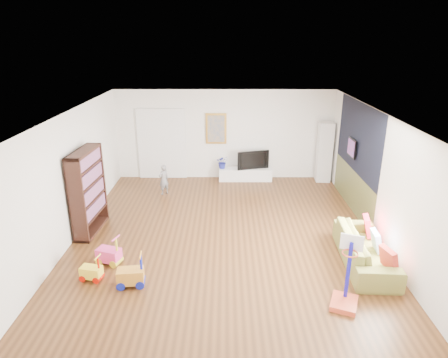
{
  "coord_description": "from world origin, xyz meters",
  "views": [
    {
      "loc": [
        0.04,
        -7.99,
        4.19
      ],
      "look_at": [
        0.0,
        0.4,
        1.15
      ],
      "focal_mm": 32.0,
      "sensor_mm": 36.0,
      "label": 1
    }
  ],
  "objects_px": {
    "media_console": "(245,174)",
    "bookshelf": "(88,192)",
    "basketball_hoop": "(348,274)",
    "sofa": "(365,249)"
  },
  "relations": [
    {
      "from": "bookshelf",
      "to": "basketball_hoop",
      "type": "distance_m",
      "value": 5.66
    },
    {
      "from": "media_console",
      "to": "sofa",
      "type": "bearing_deg",
      "value": -66.11
    },
    {
      "from": "media_console",
      "to": "bookshelf",
      "type": "xyz_separation_m",
      "value": [
        -3.63,
        -3.34,
        0.75
      ]
    },
    {
      "from": "bookshelf",
      "to": "basketball_hoop",
      "type": "relative_size",
      "value": 1.55
    },
    {
      "from": "media_console",
      "to": "basketball_hoop",
      "type": "relative_size",
      "value": 1.32
    },
    {
      "from": "bookshelf",
      "to": "basketball_hoop",
      "type": "bearing_deg",
      "value": -25.13
    },
    {
      "from": "sofa",
      "to": "basketball_hoop",
      "type": "relative_size",
      "value": 1.72
    },
    {
      "from": "bookshelf",
      "to": "media_console",
      "type": "bearing_deg",
      "value": 45.77
    },
    {
      "from": "bookshelf",
      "to": "sofa",
      "type": "xyz_separation_m",
      "value": [
        5.73,
        -1.37,
        -0.63
      ]
    },
    {
      "from": "media_console",
      "to": "basketball_hoop",
      "type": "bearing_deg",
      "value": -77.49
    }
  ]
}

